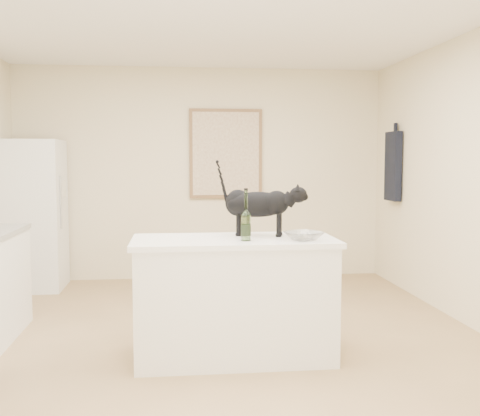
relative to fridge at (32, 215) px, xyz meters
The scene contains 14 objects.
floor 3.17m from the fridge, 50.31° to the right, with size 5.50×5.50×0.00m, color tan.
ceiling 3.52m from the fridge, 50.31° to the right, with size 5.50×5.50×0.00m, color white.
wall_back 2.04m from the fridge, 11.59° to the left, with size 4.50×4.50×0.00m, color beige.
wall_front 5.48m from the fridge, 69.08° to the right, with size 4.50×4.50×0.00m, color beige.
island_base 3.30m from the fridge, 51.20° to the right, with size 1.44×0.67×0.86m, color white.
island_top 3.27m from the fridge, 51.20° to the right, with size 1.50×0.70×0.04m, color white.
fridge is the anchor object (origin of this frame).
artwork_frame 2.39m from the fridge, ahead, with size 0.90×0.03×1.10m, color brown.
artwork_canvas 2.38m from the fridge, ahead, with size 0.82×0.00×1.02m, color beige.
hanging_garment 4.19m from the fridge, ahead, with size 0.08×0.34×0.80m, color black.
black_cat 3.32m from the fridge, 47.23° to the right, with size 0.61×0.18×0.43m, color black, non-canonical shape.
wine_bottle 3.43m from the fridge, 51.67° to the right, with size 0.07×0.07×0.33m, color #345D25.
glass_bowl 3.72m from the fridge, 46.92° to the right, with size 0.26×0.26×0.06m, color white.
fridge_paper 0.45m from the fridge, ahead, with size 0.01×0.15×0.19m, color silver.
Camera 1 is at (-0.33, -4.38, 1.48)m, focal length 42.97 mm.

